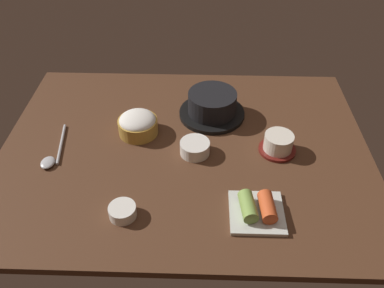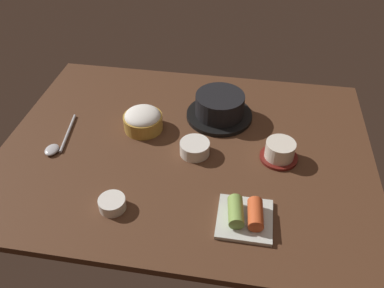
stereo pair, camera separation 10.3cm
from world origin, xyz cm
name	(u,v)px [view 1 (the left image)]	position (x,y,z in cm)	size (l,w,h in cm)	color
dining_table	(185,150)	(0.00, 0.00, 1.00)	(100.00, 76.00, 2.00)	#4C2D1C
stone_pot	(212,105)	(7.43, 14.99, 5.64)	(19.50, 19.50, 7.67)	black
rice_bowl	(138,124)	(-13.44, 5.97, 5.15)	(11.10, 11.10, 6.36)	#B78C38
tea_cup_with_saucer	(278,143)	(24.91, -0.56, 4.57)	(9.93, 9.93, 5.31)	maroon
banchan_cup_center	(195,147)	(2.76, -2.15, 3.93)	(7.95, 7.95, 3.61)	white
kimchi_plate	(257,209)	(17.35, -22.48, 3.69)	(12.36, 12.36, 4.44)	silver
side_bowl_near	(122,211)	(-12.99, -23.78, 3.53)	(6.27, 6.27, 2.83)	white
spoon	(52,156)	(-34.77, -5.22, 2.61)	(4.63, 18.46, 1.35)	#B7B7BC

